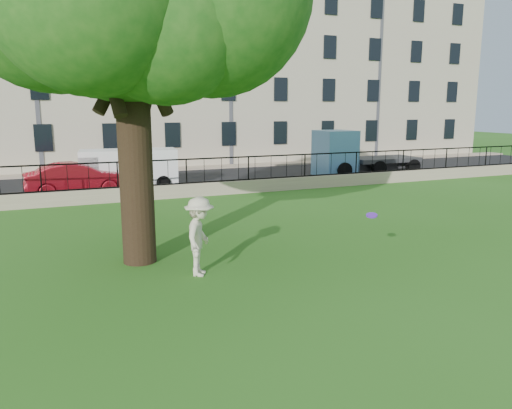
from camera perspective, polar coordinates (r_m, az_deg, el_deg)
name	(u,v)px	position (r m, az deg, el deg)	size (l,w,h in m)	color
ground	(322,281)	(11.90, 7.53, -8.61)	(120.00, 120.00, 0.00)	#2A6417
retaining_wall	(187,190)	(22.68, -7.90, 1.62)	(50.00, 0.40, 0.60)	tan
iron_railing	(186,172)	(22.56, -7.96, 3.76)	(50.00, 0.05, 1.13)	black
street	(164,182)	(27.24, -10.46, 2.49)	(60.00, 9.00, 0.01)	black
sidewalk	(146,170)	(32.29, -12.48, 3.84)	(60.00, 1.40, 0.12)	tan
building_row	(127,65)	(37.75, -14.56, 15.20)	(56.40, 10.40, 13.80)	beige
man	(200,236)	(11.99, -6.46, -3.65)	(1.24, 0.71, 1.92)	beige
frisbee	(372,215)	(12.17, 13.09, -1.21)	(0.27, 0.27, 0.03)	#6122C3
red_sedan	(77,179)	(24.33, -19.76, 2.77)	(1.58, 4.53, 1.49)	#B11525
white_van	(129,169)	(25.49, -14.30, 3.94)	(4.61, 1.80, 1.94)	white
blue_truck	(366,152)	(30.79, 12.48, 5.87)	(6.32, 2.24, 2.65)	#5089BC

